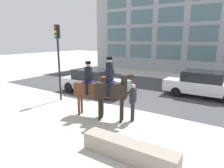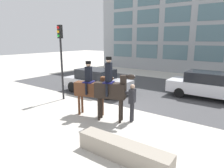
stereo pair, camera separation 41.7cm
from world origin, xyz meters
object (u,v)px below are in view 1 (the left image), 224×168
pedestrian_bystander (132,100)px  street_car_near_lane (94,81)px  street_car_far_lane (204,84)px  planter_ledge (128,150)px  mounted_horse_lead (91,88)px  traffic_light (58,51)px  mounted_horse_companion (112,88)px

pedestrian_bystander → street_car_near_lane: bearing=-47.1°
pedestrian_bystander → street_car_far_lane: pedestrian_bystander is taller
street_car_near_lane → planter_ledge: 7.68m
mounted_horse_lead → traffic_light: 3.52m
mounted_horse_companion → traffic_light: bearing=149.1°
pedestrian_bystander → street_car_far_lane: 5.94m
traffic_light → planter_ledge: traffic_light is taller
mounted_horse_companion → street_car_near_lane: size_ratio=0.61×
street_car_far_lane → traffic_light: bearing=-142.6°
mounted_horse_lead → traffic_light: bearing=146.3°
planter_ledge → mounted_horse_companion: bearing=133.0°
mounted_horse_lead → street_car_far_lane: bearing=41.3°
mounted_horse_lead → pedestrian_bystander: bearing=-3.0°
mounted_horse_lead → mounted_horse_companion: mounted_horse_companion is taller
pedestrian_bystander → traffic_light: bearing=-19.5°
traffic_light → mounted_horse_lead: bearing=-16.6°
street_car_near_lane → street_car_far_lane: (6.16, 2.88, -0.01)m
pedestrian_bystander → street_car_far_lane: (1.89, 5.63, -0.16)m
mounted_horse_lead → street_car_far_lane: size_ratio=0.55×
mounted_horse_companion → street_car_near_lane: 4.79m
street_car_near_lane → planter_ledge: (5.51, -5.32, -0.53)m
mounted_horse_lead → street_car_near_lane: size_ratio=0.56×
pedestrian_bystander → street_car_near_lane: size_ratio=0.36×
street_car_far_lane → planter_ledge: (-0.65, -8.20, -0.52)m
mounted_horse_companion → planter_ledge: 3.14m
mounted_horse_lead → street_car_near_lane: (-2.42, 3.22, -0.50)m
pedestrian_bystander → mounted_horse_lead: bearing=-0.3°
street_car_far_lane → traffic_light: (-6.79, -5.19, 2.02)m
pedestrian_bystander → planter_ledge: size_ratio=0.55×
traffic_light → pedestrian_bystander: bearing=-5.2°
pedestrian_bystander → street_car_far_lane: size_ratio=0.36×
mounted_horse_lead → pedestrian_bystander: mounted_horse_lead is taller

